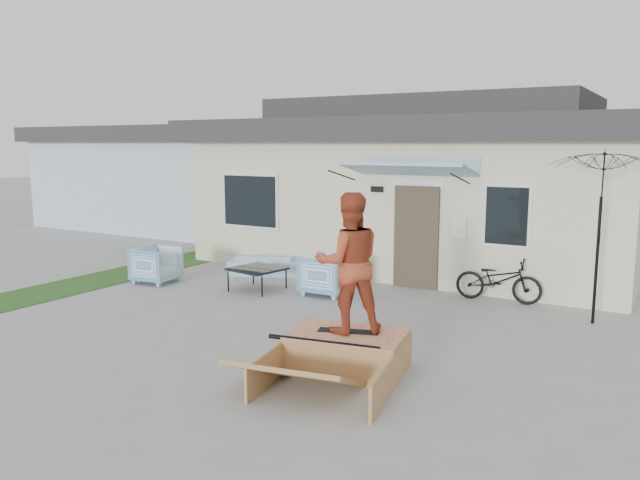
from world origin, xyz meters
The scene contains 13 objects.
ground centered at (0.00, 0.00, 0.00)m, with size 90.00×90.00×0.00m, color gray.
grass_strip centered at (-5.20, 2.00, 0.00)m, with size 1.40×8.00×0.01m, color #244E1C.
house centered at (0.00, 7.99, 1.94)m, with size 10.80×8.49×4.10m.
neighbor_house centered at (-10.50, 10.00, 1.78)m, with size 8.60×7.60×3.50m.
loveseat centered at (-2.41, 3.95, 0.32)m, with size 1.64×0.48×0.64m, color #428BBE.
armchair_left centered at (-3.94, 2.11, 0.43)m, with size 0.83×0.77×0.85m, color #428BBE.
armchair_right centered at (-0.30, 3.04, 0.44)m, with size 0.86×0.80×0.88m, color #428BBE.
coffee_table centered at (-1.68, 2.65, 0.23)m, with size 0.93×0.93×0.46m, color black.
bicycle centered at (2.76, 4.21, 0.51)m, with size 0.55×1.59×1.02m, color black.
patio_umbrella centered at (4.50, 3.57, 1.75)m, with size 1.80×1.67×2.20m.
skate_ramp centered at (2.00, -0.36, 0.25)m, with size 1.47×1.96×0.49m, color #A27645, non-canonical shape.
skateboard centered at (1.99, -0.31, 0.52)m, with size 0.80×0.20×0.05m, color black.
skater centered at (1.99, -0.31, 1.45)m, with size 0.89×0.69×1.82m, color #A64125.
Camera 1 is at (5.68, -7.25, 2.95)m, focal length 34.79 mm.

